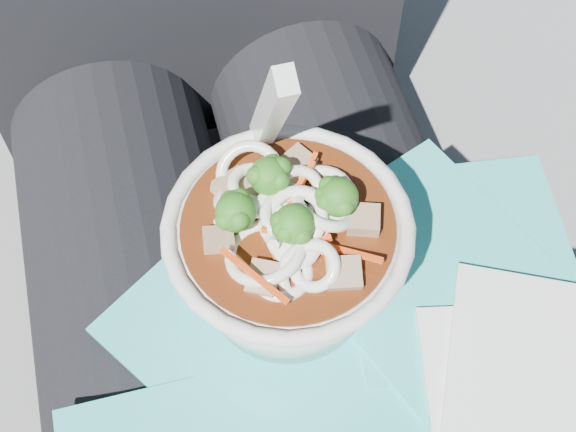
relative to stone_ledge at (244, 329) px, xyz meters
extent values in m
cube|color=slate|center=(0.00, 0.00, 0.00)|extent=(1.03, 0.57, 0.44)
cylinder|color=black|center=(-0.08, -0.15, 0.30)|extent=(0.16, 0.48, 0.16)
cylinder|color=black|center=(0.08, -0.15, 0.30)|extent=(0.16, 0.48, 0.16)
cube|color=#2DBEBA|center=(-0.03, -0.16, 0.38)|extent=(0.17, 0.17, 0.00)
cube|color=#2DBEBA|center=(0.00, -0.18, 0.39)|extent=(0.12, 0.15, 0.00)
cube|color=#2DBEBA|center=(0.02, -0.23, 0.39)|extent=(0.21, 0.21, 0.00)
cube|color=#2DBEBA|center=(0.12, -0.16, 0.39)|extent=(0.17, 0.17, 0.00)
cube|color=#2DBEBA|center=(0.10, -0.16, 0.39)|extent=(0.18, 0.19, 0.00)
cube|color=white|center=(0.13, -0.26, 0.39)|extent=(0.16, 0.16, 0.00)
cube|color=white|center=(0.15, -0.25, 0.40)|extent=(0.17, 0.17, 0.00)
torus|color=white|center=(0.01, -0.15, 0.47)|extent=(0.14, 0.14, 0.01)
cylinder|color=#4B1E0A|center=(0.01, -0.15, 0.46)|extent=(0.12, 0.12, 0.01)
torus|color=white|center=(0.02, -0.14, 0.48)|extent=(0.04, 0.04, 0.03)
torus|color=white|center=(0.03, -0.14, 0.47)|extent=(0.06, 0.06, 0.01)
torus|color=white|center=(0.02, -0.15, 0.48)|extent=(0.04, 0.04, 0.03)
torus|color=white|center=(0.01, -0.15, 0.48)|extent=(0.04, 0.04, 0.02)
torus|color=white|center=(0.02, -0.15, 0.48)|extent=(0.04, 0.04, 0.02)
torus|color=white|center=(0.02, -0.18, 0.47)|extent=(0.04, 0.04, 0.02)
torus|color=white|center=(0.00, -0.17, 0.47)|extent=(0.05, 0.05, 0.03)
torus|color=white|center=(0.00, -0.12, 0.48)|extent=(0.04, 0.05, 0.03)
torus|color=white|center=(0.03, -0.15, 0.48)|extent=(0.04, 0.05, 0.03)
torus|color=white|center=(0.01, -0.15, 0.47)|extent=(0.04, 0.04, 0.02)
torus|color=white|center=(-0.01, -0.13, 0.47)|extent=(0.05, 0.05, 0.03)
torus|color=white|center=(-0.01, -0.13, 0.47)|extent=(0.04, 0.04, 0.03)
torus|color=white|center=(-0.01, -0.13, 0.47)|extent=(0.05, 0.04, 0.04)
torus|color=white|center=(0.00, -0.12, 0.47)|extent=(0.04, 0.04, 0.02)
torus|color=white|center=(0.00, -0.13, 0.48)|extent=(0.05, 0.05, 0.02)
torus|color=white|center=(0.02, -0.18, 0.47)|extent=(0.05, 0.05, 0.03)
torus|color=white|center=(0.00, -0.18, 0.47)|extent=(0.05, 0.05, 0.01)
cylinder|color=white|center=(0.00, -0.16, 0.47)|extent=(0.02, 0.03, 0.02)
cylinder|color=white|center=(0.02, -0.13, 0.47)|extent=(0.03, 0.02, 0.01)
cylinder|color=white|center=(0.02, -0.15, 0.47)|extent=(0.01, 0.03, 0.02)
cylinder|color=white|center=(0.05, -0.15, 0.47)|extent=(0.02, 0.02, 0.01)
cylinder|color=white|center=(0.04, -0.15, 0.47)|extent=(0.03, 0.01, 0.01)
cylinder|color=white|center=(0.03, -0.15, 0.47)|extent=(0.03, 0.01, 0.01)
cylinder|color=white|center=(0.00, -0.14, 0.47)|extent=(0.03, 0.03, 0.02)
cylinder|color=#629347|center=(0.04, -0.15, 0.47)|extent=(0.01, 0.01, 0.01)
sphere|color=#1C5A14|center=(0.04, -0.15, 0.49)|extent=(0.02, 0.02, 0.02)
sphere|color=#1C5A14|center=(0.03, -0.15, 0.49)|extent=(0.01, 0.01, 0.01)
sphere|color=#1C5A14|center=(0.04, -0.14, 0.49)|extent=(0.01, 0.01, 0.01)
sphere|color=#1C5A14|center=(0.03, -0.15, 0.49)|extent=(0.01, 0.01, 0.01)
sphere|color=#1C5A14|center=(0.04, -0.16, 0.49)|extent=(0.01, 0.01, 0.01)
cylinder|color=#629347|center=(0.01, -0.13, 0.47)|extent=(0.01, 0.01, 0.01)
sphere|color=#1C5A14|center=(0.01, -0.13, 0.49)|extent=(0.02, 0.02, 0.02)
sphere|color=#1C5A14|center=(0.01, -0.13, 0.49)|extent=(0.01, 0.01, 0.01)
sphere|color=#1C5A14|center=(0.01, -0.12, 0.49)|extent=(0.01, 0.01, 0.01)
sphere|color=#1C5A14|center=(0.00, -0.13, 0.49)|extent=(0.01, 0.01, 0.01)
sphere|color=#1C5A14|center=(0.01, -0.13, 0.49)|extent=(0.01, 0.01, 0.01)
cylinder|color=#629347|center=(-0.01, -0.15, 0.47)|extent=(0.01, 0.01, 0.01)
sphere|color=#1C5A14|center=(-0.01, -0.15, 0.49)|extent=(0.02, 0.02, 0.02)
sphere|color=#1C5A14|center=(-0.01, -0.14, 0.49)|extent=(0.01, 0.01, 0.01)
sphere|color=#1C5A14|center=(-0.02, -0.15, 0.49)|extent=(0.01, 0.01, 0.01)
sphere|color=#1C5A14|center=(-0.01, -0.15, 0.49)|extent=(0.01, 0.01, 0.01)
sphere|color=#1C5A14|center=(-0.02, -0.14, 0.49)|extent=(0.01, 0.01, 0.01)
cylinder|color=#629347|center=(0.01, -0.16, 0.47)|extent=(0.01, 0.01, 0.01)
sphere|color=#1C5A14|center=(0.01, -0.16, 0.49)|extent=(0.02, 0.02, 0.02)
sphere|color=#1C5A14|center=(0.01, -0.16, 0.49)|extent=(0.01, 0.01, 0.01)
sphere|color=#1C5A14|center=(0.01, -0.17, 0.49)|extent=(0.01, 0.01, 0.01)
sphere|color=#1C5A14|center=(0.01, -0.16, 0.49)|extent=(0.01, 0.01, 0.01)
sphere|color=#1C5A14|center=(0.01, -0.16, 0.49)|extent=(0.01, 0.01, 0.01)
cube|color=#FF5015|center=(0.03, -0.13, 0.48)|extent=(0.02, 0.03, 0.01)
cube|color=#FF5015|center=(0.03, -0.17, 0.47)|extent=(0.01, 0.05, 0.01)
cube|color=#FF5015|center=(-0.01, -0.18, 0.48)|extent=(0.03, 0.04, 0.01)
cube|color=#FF5015|center=(0.01, -0.17, 0.48)|extent=(0.03, 0.00, 0.01)
cube|color=#FF5015|center=(0.00, -0.14, 0.48)|extent=(0.02, 0.03, 0.01)
cube|color=#FF5015|center=(0.02, -0.13, 0.48)|extent=(0.03, 0.03, 0.01)
cube|color=#FF5015|center=(0.04, -0.18, 0.47)|extent=(0.03, 0.02, 0.01)
cube|color=#8E6E50|center=(0.05, -0.16, 0.47)|extent=(0.02, 0.02, 0.01)
cube|color=#8E6E50|center=(0.03, -0.11, 0.47)|extent=(0.02, 0.02, 0.01)
cube|color=#8E6E50|center=(-0.01, -0.12, 0.47)|extent=(0.03, 0.03, 0.02)
cube|color=#8E6E50|center=(-0.03, -0.15, 0.47)|extent=(0.02, 0.01, 0.01)
cube|color=#8E6E50|center=(-0.01, -0.18, 0.47)|extent=(0.02, 0.02, 0.02)
cube|color=#8E6E50|center=(0.03, -0.19, 0.47)|extent=(0.02, 0.02, 0.01)
ellipsoid|color=white|center=(0.01, -0.16, 0.47)|extent=(0.03, 0.04, 0.01)
cube|color=white|center=(0.01, -0.12, 0.52)|extent=(0.01, 0.07, 0.12)
camera|label=1|loc=(-0.04, -0.37, 0.84)|focal=50.00mm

